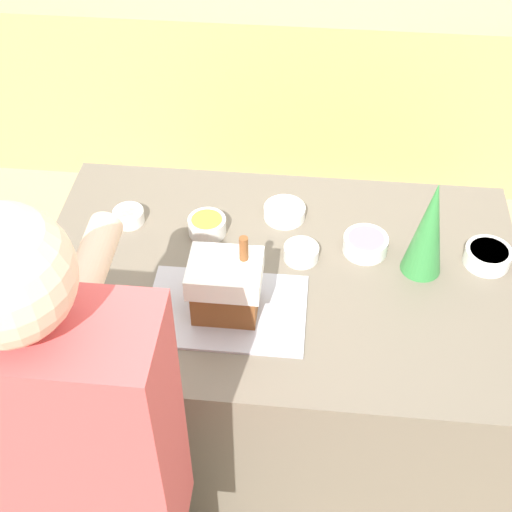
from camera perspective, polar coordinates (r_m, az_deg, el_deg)
ground_plane at (r=2.87m, az=1.37°, el=-14.65°), size 12.00×12.00×0.00m
back_cabinet_block at (r=3.93m, az=3.84°, el=13.64°), size 6.00×0.60×0.93m
kitchen_island at (r=2.48m, az=1.56°, el=-8.98°), size 1.45×0.94×0.94m
baking_tray at (r=2.01m, az=-2.37°, el=-4.31°), size 0.45×0.30×0.01m
gingerbread_house at (r=1.94m, az=-2.45°, el=-2.38°), size 0.20×0.16×0.25m
decorative_tree at (r=2.07m, az=13.68°, el=2.18°), size 0.12×0.12×0.32m
candy_bowl_near_tray_left at (r=2.23m, az=18.05°, el=0.03°), size 0.14×0.14×0.05m
candy_bowl_far_left at (r=2.29m, az=2.21°, el=3.58°), size 0.13×0.13×0.04m
candy_bowl_far_right at (r=2.30m, az=-10.16°, el=3.20°), size 0.10×0.10×0.04m
candy_bowl_front_corner at (r=2.15m, az=3.64°, el=0.31°), size 0.11×0.11×0.04m
candy_bowl_behind_tray at (r=2.19m, az=8.75°, el=0.99°), size 0.14×0.14×0.05m
candy_bowl_center_rear at (r=2.23m, az=-3.93°, el=2.48°), size 0.12×0.12×0.05m
person at (r=1.76m, az=-13.61°, el=-18.57°), size 0.47×0.58×1.78m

